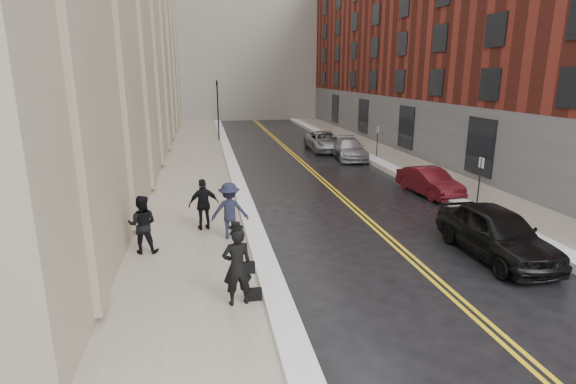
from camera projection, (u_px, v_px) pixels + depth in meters
name	position (u px, v px, depth m)	size (l,w,h in m)	color
ground	(373.00, 317.00, 10.91)	(160.00, 160.00, 0.00)	black
sidewalk_left	(195.00, 177.00, 25.30)	(4.00, 64.00, 0.15)	gray
sidewalk_right	(417.00, 168.00, 27.70)	(3.00, 64.00, 0.15)	gray
lane_stripe_a	(313.00, 174.00, 26.54)	(0.12, 64.00, 0.01)	gold
lane_stripe_b	(317.00, 173.00, 26.58)	(0.12, 64.00, 0.01)	gold
snow_ridge_left	(235.00, 175.00, 25.69)	(0.70, 60.80, 0.26)	white
snow_ridge_right	(389.00, 168.00, 27.35)	(0.85, 60.80, 0.30)	white
building_right	(489.00, 28.00, 33.57)	(14.00, 50.00, 18.00)	maroon
traffic_signal	(218.00, 106.00, 38.17)	(0.18, 0.15, 5.20)	black
parking_sign_near	(480.00, 177.00, 19.57)	(0.06, 0.35, 2.23)	black
parking_sign_far	(377.00, 139.00, 30.97)	(0.06, 0.35, 2.23)	black
car_black	(496.00, 232.00, 14.34)	(1.94, 4.83, 1.64)	black
car_maroon	(429.00, 182.00, 21.76)	(1.39, 3.99, 1.31)	#4C0D14
car_silver_near	(349.00, 149.00, 31.02)	(1.93, 4.76, 1.38)	#A4A6AC
car_silver_far	(325.00, 141.00, 34.33)	(2.40, 5.20, 1.45)	#95989C
pedestrian_main	(237.00, 266.00, 11.01)	(0.73, 0.48, 2.01)	black
pedestrian_a	(142.00, 224.00, 14.26)	(0.92, 0.72, 1.89)	black
pedestrian_b	(230.00, 211.00, 15.51)	(1.28, 0.74, 1.99)	#1A1C30
pedestrian_c	(204.00, 204.00, 16.42)	(1.12, 0.46, 1.91)	black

